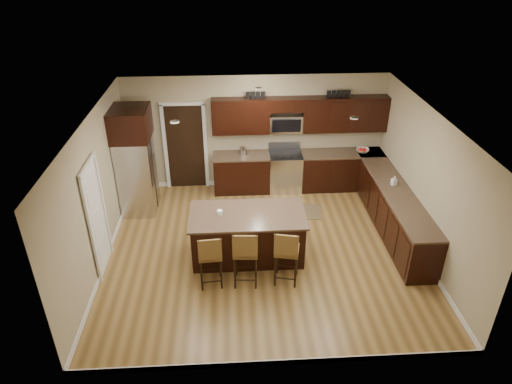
{
  "coord_description": "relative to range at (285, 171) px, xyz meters",
  "views": [
    {
      "loc": [
        -0.59,
        -7.18,
        5.35
      ],
      "look_at": [
        -0.13,
        0.4,
        1.08
      ],
      "focal_mm": 32.0,
      "sensor_mm": 36.0,
      "label": 1
    }
  ],
  "objects": [
    {
      "name": "stool_left",
      "position": [
        -1.67,
        -3.42,
        0.18
      ],
      "size": [
        0.42,
        0.42,
        1.05
      ],
      "rotation": [
        0.0,
        0.0,
        0.08
      ],
      "color": "olive",
      "rests_on": "floor"
    },
    {
      "name": "stool_right",
      "position": [
        -0.38,
        -3.43,
        0.21
      ],
      "size": [
        0.48,
        0.48,
        1.09
      ],
      "rotation": [
        0.0,
        0.0,
        -0.21
      ],
      "color": "olive",
      "rests_on": "floor"
    },
    {
      "name": "stool_mid",
      "position": [
        -1.08,
        -3.43,
        0.22
      ],
      "size": [
        0.44,
        0.44,
        1.12
      ],
      "rotation": [
        0.0,
        0.0,
        -0.07
      ],
      "color": "olive",
      "rests_on": "floor"
    },
    {
      "name": "range",
      "position": [
        0.0,
        0.0,
        0.0
      ],
      "size": [
        0.76,
        0.64,
        1.11
      ],
      "color": "silver",
      "rests_on": "floor"
    },
    {
      "name": "letter_decor",
      "position": [
        0.22,
        0.13,
        1.82
      ],
      "size": [
        2.2,
        0.03,
        0.15
      ],
      "primitive_type": null,
      "color": "black",
      "rests_on": "upper_cabinets"
    },
    {
      "name": "base_cabinets",
      "position": [
        1.22,
        -1.01,
        -0.01
      ],
      "size": [
        4.02,
        3.96,
        0.92
      ],
      "color": "black",
      "rests_on": "floor"
    },
    {
      "name": "wall_left",
      "position": [
        -3.68,
        -2.45,
        0.88
      ],
      "size": [
        0.0,
        5.5,
        5.5
      ],
      "primitive_type": "plane",
      "rotation": [
        1.57,
        0.0,
        1.57
      ],
      "color": "tan",
      "rests_on": "floor"
    },
    {
      "name": "floor_mat",
      "position": [
        0.2,
        -1.06,
        -0.47
      ],
      "size": [
        1.08,
        0.8,
        0.01
      ],
      "primitive_type": "cube",
      "rotation": [
        0.0,
        0.0,
        -0.15
      ],
      "color": "brown",
      "rests_on": "floor"
    },
    {
      "name": "wall_back",
      "position": [
        -0.68,
        0.3,
        0.88
      ],
      "size": [
        6.0,
        0.0,
        6.0
      ],
      "primitive_type": "plane",
      "rotation": [
        1.57,
        0.0,
        0.0
      ],
      "color": "tan",
      "rests_on": "floor"
    },
    {
      "name": "floor",
      "position": [
        -0.68,
        -2.45,
        -0.47
      ],
      "size": [
        6.0,
        6.0,
        0.0
      ],
      "primitive_type": "plane",
      "color": "olive",
      "rests_on": "ground"
    },
    {
      "name": "pantry_door",
      "position": [
        -3.66,
        -2.75,
        0.55
      ],
      "size": [
        0.03,
        0.8,
        2.04
      ],
      "primitive_type": "cube",
      "color": "white",
      "rests_on": "floor"
    },
    {
      "name": "canister_tall",
      "position": [
        -1.0,
        -0.0,
        0.55
      ],
      "size": [
        0.12,
        0.12,
        0.21
      ],
      "primitive_type": "cylinder",
      "color": "silver",
      "rests_on": "base_cabinets"
    },
    {
      "name": "island",
      "position": [
        -1.0,
        -2.58,
        -0.04
      ],
      "size": [
        2.13,
        1.12,
        0.92
      ],
      "rotation": [
        0.0,
        0.0,
        0.0
      ],
      "color": "black",
      "rests_on": "floor"
    },
    {
      "name": "upper_cabinets",
      "position": [
        0.36,
        0.13,
        1.37
      ],
      "size": [
        4.0,
        0.33,
        0.8
      ],
      "color": "black",
      "rests_on": "wall_back"
    },
    {
      "name": "wall_right",
      "position": [
        2.32,
        -2.45,
        0.88
      ],
      "size": [
        0.0,
        5.5,
        5.5
      ],
      "primitive_type": "plane",
      "rotation": [
        1.57,
        0.0,
        -1.57
      ],
      "color": "tan",
      "rests_on": "floor"
    },
    {
      "name": "refrigerator",
      "position": [
        -3.3,
        -0.75,
        0.74
      ],
      "size": [
        0.79,
        0.92,
        2.35
      ],
      "color": "silver",
      "rests_on": "floor"
    },
    {
      "name": "island_jar",
      "position": [
        -1.5,
        -2.58,
        0.5
      ],
      "size": [
        0.1,
        0.1,
        0.1
      ],
      "primitive_type": "cylinder",
      "color": "white",
      "rests_on": "island"
    },
    {
      "name": "doorway",
      "position": [
        -2.33,
        0.28,
        0.56
      ],
      "size": [
        0.85,
        0.03,
        2.06
      ],
      "primitive_type": "cube",
      "color": "black",
      "rests_on": "floor"
    },
    {
      "name": "ceiling",
      "position": [
        -0.68,
        -2.45,
        2.23
      ],
      "size": [
        6.0,
        6.0,
        0.0
      ],
      "primitive_type": "plane",
      "rotation": [
        3.14,
        0.0,
        0.0
      ],
      "color": "silver",
      "rests_on": "wall_back"
    },
    {
      "name": "soap_bottle",
      "position": [
        2.02,
        -1.65,
        0.55
      ],
      "size": [
        0.12,
        0.12,
        0.2
      ],
      "primitive_type": "imported",
      "rotation": [
        0.0,
        0.0,
        0.29
      ],
      "color": "#B2B2B2",
      "rests_on": "base_cabinets"
    },
    {
      "name": "fruit_bowl",
      "position": [
        1.81,
        -0.0,
        0.49
      ],
      "size": [
        0.39,
        0.39,
        0.08
      ],
      "primitive_type": "imported",
      "rotation": [
        0.0,
        0.0,
        -0.29
      ],
      "color": "silver",
      "rests_on": "base_cabinets"
    },
    {
      "name": "microwave",
      "position": [
        0.0,
        0.15,
        1.15
      ],
      "size": [
        0.76,
        0.31,
        0.4
      ],
      "primitive_type": "cube",
      "color": "silver",
      "rests_on": "upper_cabinets"
    },
    {
      "name": "canister_short",
      "position": [
        -0.96,
        -0.0,
        0.53
      ],
      "size": [
        0.11,
        0.11,
        0.16
      ],
      "primitive_type": "cylinder",
      "color": "silver",
      "rests_on": "base_cabinets"
    }
  ]
}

